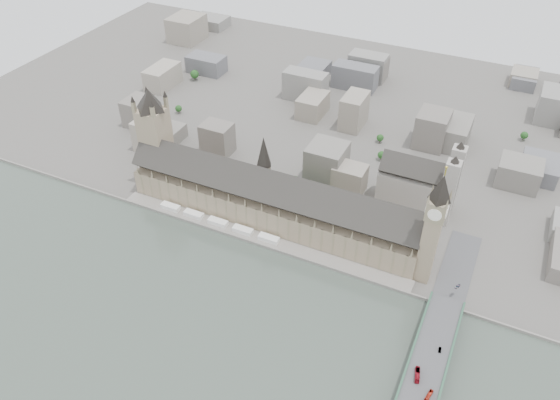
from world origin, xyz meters
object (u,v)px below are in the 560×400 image
at_px(red_bus_south, 429,396).
at_px(car_approach, 458,286).
at_px(victoria_tower, 155,133).
at_px(palace_of_westminster, 272,200).
at_px(elizabeth_tower, 434,222).
at_px(westminster_bridge, 423,380).
at_px(car_silver, 440,350).
at_px(westminster_abbey, 419,184).
at_px(red_bus_north, 417,375).

relative_size(red_bus_south, car_approach, 1.81).
bearing_deg(victoria_tower, red_bus_south, -23.75).
xyz_separation_m(palace_of_westminster, red_bus_south, (167.89, -121.28, -11.10)).
xyz_separation_m(elizabeth_tower, westminster_bridge, (24.00, -95.50, -52.96)).
relative_size(westminster_bridge, car_approach, 60.59).
bearing_deg(victoria_tower, elizabeth_tower, -3.96).
xyz_separation_m(palace_of_westminster, car_silver, (166.66, -83.46, -11.71)).
distance_m(victoria_tower, car_approach, 292.72).
height_order(westminster_abbey, red_bus_north, westminster_abbey).
bearing_deg(car_approach, car_silver, -64.97).
relative_size(palace_of_westminster, car_approach, 49.40).
relative_size(westminster_abbey, car_approach, 12.68).
bearing_deg(westminster_bridge, car_silver, 78.89).
xyz_separation_m(palace_of_westminster, victoria_tower, (-122.00, 6.30, 32.50)).
height_order(westminster_bridge, car_silver, car_silver).
relative_size(palace_of_westminster, elizabeth_tower, 2.47).
distance_m(palace_of_westminster, car_approach, 167.79).
distance_m(westminster_bridge, car_approach, 86.97).
distance_m(palace_of_westminster, car_silver, 186.76).
height_order(palace_of_westminster, westminster_abbey, westminster_abbey).
height_order(westminster_bridge, car_approach, car_approach).
xyz_separation_m(elizabeth_tower, car_silver, (28.66, -71.76, -47.09)).
relative_size(westminster_bridge, westminster_abbey, 4.78).
bearing_deg(red_bus_south, car_approach, 102.48).
bearing_deg(westminster_abbey, palace_of_westminster, -145.83).
xyz_separation_m(westminster_bridge, westminster_abbey, (-51.08, 182.50, 19.96)).
bearing_deg(car_approach, westminster_abbey, 144.48).
distance_m(palace_of_westminster, westminster_abbey, 134.09).
relative_size(palace_of_westminster, red_bus_north, 22.10).
height_order(westminster_bridge, westminster_abbey, westminster_abbey).
bearing_deg(westminster_abbey, westminster_bridge, -74.36).
bearing_deg(palace_of_westminster, elizabeth_tower, -4.85).
height_order(victoria_tower, westminster_bridge, victoria_tower).
bearing_deg(car_approach, palace_of_westminster, -162.50).
distance_m(palace_of_westminster, westminster_bridge, 195.05).
relative_size(victoria_tower, red_bus_south, 10.28).
distance_m(victoria_tower, red_bus_north, 305.91).
height_order(elizabeth_tower, victoria_tower, elizabeth_tower).
xyz_separation_m(victoria_tower, car_silver, (288.66, -89.76, -44.21)).
relative_size(westminster_abbey, red_bus_south, 6.99).
distance_m(westminster_bridge, westminster_abbey, 190.56).
xyz_separation_m(victoria_tower, red_bus_north, (279.76, -115.93, -43.28)).
xyz_separation_m(westminster_abbey, car_approach, (55.20, -95.83, -14.05)).
bearing_deg(red_bus_north, victoria_tower, 145.73).
relative_size(elizabeth_tower, victoria_tower, 1.07).
relative_size(red_bus_north, car_approach, 2.24).
xyz_separation_m(car_silver, car_approach, (-0.54, 62.93, 0.04)).
bearing_deg(westminster_bridge, car_approach, 87.28).
bearing_deg(red_bus_north, westminster_bridge, 18.08).
bearing_deg(car_silver, red_bus_north, -116.73).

